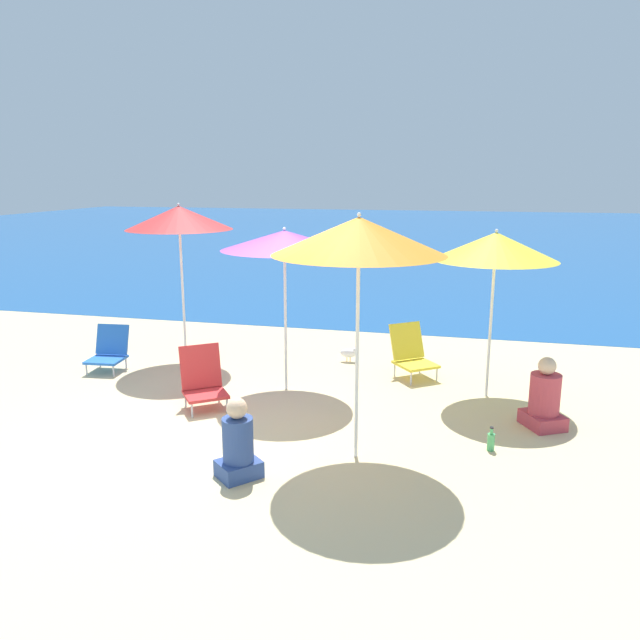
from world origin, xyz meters
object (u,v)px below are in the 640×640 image
(person_seated_far, at_px, (544,400))
(beach_chair_yellow, at_px, (411,353))
(beach_umbrella_orange, at_px, (359,236))
(seagull, at_px, (349,353))
(beach_chair_blue, at_px, (109,350))
(beach_umbrella_yellow, at_px, (496,247))
(person_seated_near, at_px, (238,445))
(beach_umbrella_red, at_px, (179,218))
(beach_umbrella_purple, at_px, (284,240))
(beach_chair_red, at_px, (203,379))
(water_bottle, at_px, (491,441))

(person_seated_far, bearing_deg, beach_chair_yellow, 108.95)
(beach_chair_yellow, bearing_deg, beach_umbrella_orange, -133.85)
(seagull, bearing_deg, beach_chair_blue, -160.15)
(beach_umbrella_yellow, relative_size, person_seated_near, 2.73)
(beach_umbrella_orange, relative_size, beach_umbrella_red, 1.03)
(beach_umbrella_purple, relative_size, beach_umbrella_yellow, 1.00)
(beach_chair_red, xyz_separation_m, beach_chair_yellow, (2.36, 1.78, 0.00))
(beach_chair_yellow, bearing_deg, seagull, 115.95)
(beach_umbrella_yellow, bearing_deg, person_seated_near, -129.04)
(person_seated_near, bearing_deg, seagull, 127.35)
(person_seated_far, bearing_deg, beach_umbrella_yellow, 94.89)
(water_bottle, bearing_deg, beach_chair_blue, 164.01)
(beach_umbrella_yellow, distance_m, person_seated_far, 1.93)
(person_seated_far, bearing_deg, seagull, 114.27)
(beach_umbrella_purple, xyz_separation_m, person_seated_far, (3.18, -0.54, -1.65))
(beach_umbrella_purple, distance_m, beach_chair_red, 2.01)
(beach_chair_yellow, xyz_separation_m, person_seated_near, (-1.27, -3.42, -0.02))
(person_seated_near, height_order, seagull, person_seated_near)
(person_seated_far, distance_m, seagull, 3.27)
(person_seated_far, xyz_separation_m, seagull, (-2.61, 1.96, -0.19))
(water_bottle, bearing_deg, beach_umbrella_yellow, 90.66)
(water_bottle, relative_size, seagull, 0.96)
(beach_chair_red, relative_size, seagull, 2.78)
(beach_umbrella_orange, xyz_separation_m, water_bottle, (1.33, 0.47, -2.12))
(seagull, bearing_deg, beach_umbrella_yellow, -27.79)
(seagull, bearing_deg, person_seated_far, -36.88)
(beach_umbrella_yellow, xyz_separation_m, person_seated_near, (-2.30, -2.84, -1.60))
(beach_chair_blue, bearing_deg, beach_chair_red, -33.97)
(beach_chair_blue, relative_size, seagull, 2.38)
(beach_umbrella_red, distance_m, beach_umbrella_yellow, 4.50)
(beach_chair_blue, xyz_separation_m, person_seated_near, (3.04, -2.70, 0.03))
(beach_umbrella_purple, bearing_deg, beach_chair_red, -133.44)
(beach_umbrella_red, xyz_separation_m, seagull, (2.45, 0.53, -2.03))
(beach_umbrella_yellow, height_order, seagull, beach_umbrella_yellow)
(beach_umbrella_red, bearing_deg, person_seated_near, -57.42)
(beach_umbrella_yellow, xyz_separation_m, beach_chair_red, (-3.39, -1.20, -1.58))
(beach_umbrella_orange, relative_size, person_seated_near, 3.11)
(beach_umbrella_purple, height_order, beach_chair_yellow, beach_umbrella_purple)
(beach_chair_blue, bearing_deg, beach_umbrella_red, 32.08)
(beach_umbrella_orange, xyz_separation_m, seagull, (-0.70, 3.20, -2.08))
(beach_umbrella_red, relative_size, beach_umbrella_yellow, 1.11)
(beach_umbrella_red, height_order, person_seated_near, beach_umbrella_red)
(person_seated_near, xyz_separation_m, person_seated_far, (2.90, 1.94, 0.00))
(beach_umbrella_orange, bearing_deg, beach_chair_red, 155.67)
(beach_umbrella_orange, bearing_deg, beach_chair_yellow, 84.10)
(beach_umbrella_yellow, height_order, water_bottle, beach_umbrella_yellow)
(water_bottle, bearing_deg, beach_umbrella_red, 153.70)
(person_seated_far, height_order, seagull, person_seated_far)
(beach_chair_yellow, bearing_deg, person_seated_near, -148.37)
(person_seated_far, bearing_deg, beach_umbrella_red, 135.33)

